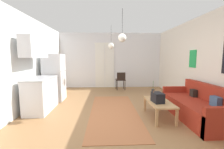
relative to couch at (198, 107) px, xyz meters
The scene contains 14 objects.
ground_plane 2.02m from the couch, behind, with size 5.50×8.13×0.10m, color #996D44.
wall_back 4.57m from the couch, 116.66° to the left, with size 5.10×0.13×2.66m.
wall_right 1.19m from the couch, 17.56° to the left, with size 0.12×7.73×2.66m.
wall_left 4.61m from the couch, behind, with size 0.12×7.73×2.66m.
area_rug 2.11m from the couch, 165.69° to the left, with size 1.25×3.15×0.01m, color #B26B42.
couch is the anchor object (origin of this frame).
coffee_table 0.95m from the couch, behind, with size 0.52×1.04×0.41m.
bamboo_vase 1.11m from the couch, 155.47° to the left, with size 0.09×0.09×0.45m.
handbag 1.04m from the couch, behind, with size 0.25×0.35×0.36m.
refrigerator 4.43m from the couch, 156.08° to the left, with size 0.65×0.64×1.60m.
kitchen_counter 4.16m from the couch, 169.84° to the left, with size 0.58×1.16×2.04m.
accent_chair 3.65m from the couch, 115.22° to the left, with size 0.44×0.43×0.81m.
pendant_lamp_near 2.52m from the couch, behind, with size 0.20×0.20×0.80m.
pendant_lamp_far 3.39m from the couch, 133.29° to the left, with size 0.22×0.22×0.86m.
Camera 1 is at (-0.27, -3.58, 1.48)m, focal length 23.92 mm.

